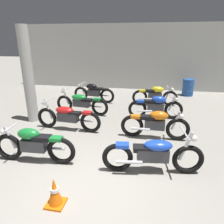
% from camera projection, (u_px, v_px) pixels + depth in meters
% --- Properties ---
extents(ground_plane, '(60.00, 60.00, 0.00)m').
position_uv_depth(ground_plane, '(84.00, 189.00, 4.03)').
color(ground_plane, gray).
extents(back_wall, '(12.69, 0.24, 3.60)m').
position_uv_depth(back_wall, '(131.00, 57.00, 11.77)').
color(back_wall, '#B2B2AD').
rests_on(back_wall, ground).
extents(support_pillar, '(0.36, 0.36, 3.20)m').
position_uv_depth(support_pillar, '(28.00, 76.00, 6.93)').
color(support_pillar, '#B2B2AD').
rests_on(support_pillar, ground).
extents(motorcycle_left_row_0, '(1.97, 0.48, 0.88)m').
position_uv_depth(motorcycle_left_row_0, '(34.00, 144.00, 4.79)').
color(motorcycle_left_row_0, black).
rests_on(motorcycle_left_row_0, ground).
extents(motorcycle_left_row_1, '(2.17, 0.68, 0.97)m').
position_uv_depth(motorcycle_left_row_1, '(68.00, 116.00, 6.54)').
color(motorcycle_left_row_1, black).
rests_on(motorcycle_left_row_1, ground).
extents(motorcycle_left_row_2, '(2.17, 0.68, 0.97)m').
position_uv_depth(motorcycle_left_row_2, '(81.00, 102.00, 7.99)').
color(motorcycle_left_row_2, black).
rests_on(motorcycle_left_row_2, ground).
extents(motorcycle_left_row_3, '(1.97, 0.48, 0.88)m').
position_uv_depth(motorcycle_left_row_3, '(94.00, 92.00, 9.53)').
color(motorcycle_left_row_3, black).
rests_on(motorcycle_left_row_3, ground).
extents(motorcycle_right_row_0, '(2.17, 0.69, 0.97)m').
position_uv_depth(motorcycle_right_row_0, '(153.00, 154.00, 4.40)').
color(motorcycle_right_row_0, black).
rests_on(motorcycle_right_row_0, ground).
extents(motorcycle_right_row_1, '(1.97, 0.48, 0.88)m').
position_uv_depth(motorcycle_right_row_1, '(155.00, 124.00, 5.96)').
color(motorcycle_right_row_1, black).
rests_on(motorcycle_right_row_1, ground).
extents(motorcycle_right_row_2, '(1.97, 0.51, 0.88)m').
position_uv_depth(motorcycle_right_row_2, '(156.00, 106.00, 7.50)').
color(motorcycle_right_row_2, black).
rests_on(motorcycle_right_row_2, ground).
extents(motorcycle_right_row_3, '(1.97, 0.48, 0.88)m').
position_uv_depth(motorcycle_right_row_3, '(155.00, 95.00, 9.02)').
color(motorcycle_right_row_3, black).
rests_on(motorcycle_right_row_3, ground).
extents(oil_drum, '(0.59, 0.59, 0.85)m').
position_uv_depth(oil_drum, '(188.00, 87.00, 10.64)').
color(oil_drum, '#23519E').
rests_on(oil_drum, ground).
extents(traffic_cone, '(0.32, 0.32, 0.54)m').
position_uv_depth(traffic_cone, '(55.00, 192.00, 3.56)').
color(traffic_cone, orange).
rests_on(traffic_cone, ground).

